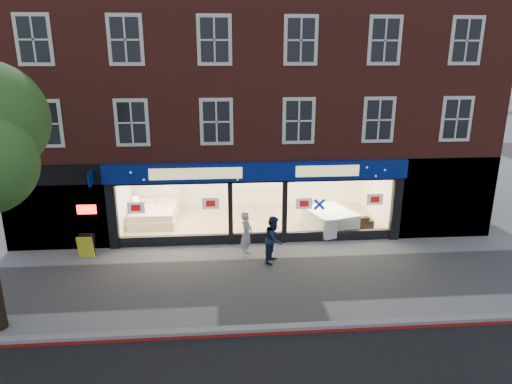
{
  "coord_description": "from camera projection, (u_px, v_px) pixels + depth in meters",
  "views": [
    {
      "loc": [
        -1.4,
        -13.54,
        7.14
      ],
      "look_at": [
        -0.11,
        2.5,
        2.26
      ],
      "focal_mm": 32.0,
      "sensor_mm": 36.0,
      "label": 1
    }
  ],
  "objects": [
    {
      "name": "kerb_stone",
      "position": [
        276.0,
        328.0,
        12.31
      ],
      "size": [
        60.0,
        0.25,
        0.12
      ],
      "primitive_type": "cube",
      "color": "gray",
      "rests_on": "ground"
    },
    {
      "name": "building",
      "position": [
        250.0,
        65.0,
        19.77
      ],
      "size": [
        19.0,
        8.26,
        10.3
      ],
      "color": "maroon",
      "rests_on": "ground"
    },
    {
      "name": "pedestrian_grey",
      "position": [
        246.0,
        234.0,
        16.63
      ],
      "size": [
        0.61,
        0.72,
        1.68
      ],
      "primitive_type": "imported",
      "rotation": [
        0.0,
        0.0,
        1.17
      ],
      "color": "#B8BAC0",
      "rests_on": "ground"
    },
    {
      "name": "mattress_stack",
      "position": [
        329.0,
        220.0,
        19.05
      ],
      "size": [
        2.2,
        2.47,
        0.81
      ],
      "rotation": [
        0.0,
        0.0,
        0.33
      ],
      "color": "silver",
      "rests_on": "showroom_floor"
    },
    {
      "name": "pedestrian_blue",
      "position": [
        274.0,
        239.0,
        16.15
      ],
      "size": [
        0.93,
        1.02,
        1.7
      ],
      "primitive_type": "imported",
      "rotation": [
        0.0,
        0.0,
        1.14
      ],
      "color": "#172441",
      "rests_on": "ground"
    },
    {
      "name": "ground",
      "position": [
        265.0,
        279.0,
        15.09
      ],
      "size": [
        120.0,
        120.0,
        0.0
      ],
      "primitive_type": "plane",
      "color": "gray",
      "rests_on": "ground"
    },
    {
      "name": "sofa",
      "position": [
        349.0,
        221.0,
        19.2
      ],
      "size": [
        1.93,
        0.8,
        0.56
      ],
      "primitive_type": "imported",
      "rotation": [
        0.0,
        0.0,
        3.17
      ],
      "color": "black",
      "rests_on": "showroom_floor"
    },
    {
      "name": "display_bed",
      "position": [
        155.0,
        213.0,
        19.9
      ],
      "size": [
        2.01,
        2.4,
        1.34
      ],
      "rotation": [
        0.0,
        0.0,
        -0.02
      ],
      "color": "beige",
      "rests_on": "showroom_floor"
    },
    {
      "name": "kerb_line",
      "position": [
        277.0,
        334.0,
        12.13
      ],
      "size": [
        60.0,
        0.1,
        0.01
      ],
      "primitive_type": "cube",
      "color": "#8C0A07",
      "rests_on": "ground"
    },
    {
      "name": "a_board",
      "position": [
        86.0,
        246.0,
        16.58
      ],
      "size": [
        0.57,
        0.37,
        0.88
      ],
      "primitive_type": "cube",
      "rotation": [
        0.0,
        0.0,
        -0.0
      ],
      "color": "yellow",
      "rests_on": "ground"
    },
    {
      "name": "bedside_table",
      "position": [
        137.0,
        215.0,
        19.96
      ],
      "size": [
        0.53,
        0.53,
        0.55
      ],
      "primitive_type": "cube",
      "rotation": [
        0.0,
        0.0,
        -0.21
      ],
      "color": "brown",
      "rests_on": "showroom_floor"
    },
    {
      "name": "showroom_floor",
      "position": [
        253.0,
        222.0,
        20.08
      ],
      "size": [
        11.0,
        4.5,
        0.1
      ],
      "primitive_type": "cube",
      "color": "tan",
      "rests_on": "ground"
    }
  ]
}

